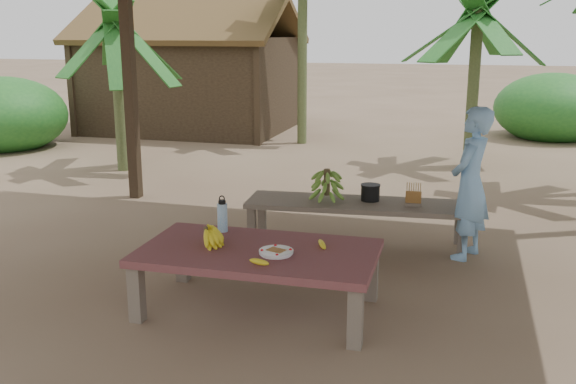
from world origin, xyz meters
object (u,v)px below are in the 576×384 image
(plate, at_px, (276,252))
(woman, at_px, (470,184))
(work_table, at_px, (258,257))
(ripe_banana_bunch, at_px, (206,235))
(water_flask, at_px, (222,216))
(cooking_pot, at_px, (370,193))
(bench, at_px, (356,207))

(plate, height_order, woman, woman)
(work_table, bearing_deg, ripe_banana_bunch, -177.59)
(plate, distance_m, water_flask, 0.74)
(ripe_banana_bunch, xyz_separation_m, plate, (0.58, -0.05, -0.06))
(work_table, xyz_separation_m, cooking_pot, (0.58, 1.87, 0.09))
(plate, bearing_deg, work_table, 155.25)
(work_table, bearing_deg, water_flask, 139.64)
(ripe_banana_bunch, xyz_separation_m, water_flask, (-0.01, 0.37, 0.05))
(work_table, bearing_deg, plate, -25.67)
(bench, distance_m, plate, 1.88)
(cooking_pot, bearing_deg, water_flask, -123.44)
(ripe_banana_bunch, xyz_separation_m, cooking_pot, (0.99, 1.89, -0.05))
(work_table, relative_size, bench, 0.81)
(bench, relative_size, plate, 8.65)
(ripe_banana_bunch, distance_m, plate, 0.59)
(work_table, height_order, plate, plate)
(plate, bearing_deg, woman, 52.23)
(plate, height_order, cooking_pot, cooking_pot)
(bench, distance_m, water_flask, 1.69)
(water_flask, relative_size, woman, 0.21)
(work_table, distance_m, bench, 1.83)
(work_table, relative_size, cooking_pot, 9.66)
(ripe_banana_bunch, height_order, cooking_pot, ripe_banana_bunch)
(water_flask, bearing_deg, bench, 58.32)
(water_flask, bearing_deg, woman, 34.38)
(bench, bearing_deg, ripe_banana_bunch, -120.75)
(work_table, height_order, water_flask, water_flask)
(water_flask, bearing_deg, work_table, -39.44)
(bench, relative_size, ripe_banana_bunch, 8.29)
(water_flask, bearing_deg, plate, -35.79)
(work_table, distance_m, woman, 2.31)
(ripe_banana_bunch, relative_size, cooking_pot, 1.44)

